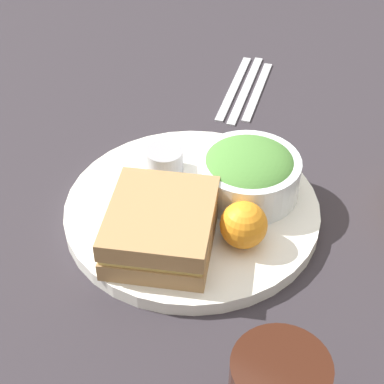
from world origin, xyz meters
TOP-DOWN VIEW (x-y plane):
  - ground_plane at (0.00, 0.00)m, footprint 4.00×4.00m
  - plate at (0.00, 0.00)m, footprint 0.29×0.29m
  - sandwich at (0.07, 0.01)m, footprint 0.16×0.15m
  - salad_bowl at (-0.06, 0.04)m, footprint 0.12×0.12m
  - dressing_cup at (-0.03, -0.06)m, footprint 0.04×0.04m
  - orange_wedge at (0.02, 0.08)m, footprint 0.05×0.05m
  - fork at (-0.27, -0.10)m, footprint 0.18×0.06m
  - knife at (-0.27, -0.08)m, footprint 0.19×0.07m
  - spoon at (-0.28, -0.07)m, footprint 0.16×0.06m

SIDE VIEW (x-z plane):
  - ground_plane at x=0.00m, z-range 0.00..0.00m
  - fork at x=-0.27m, z-range 0.00..0.01m
  - knife at x=-0.27m, z-range 0.00..0.01m
  - spoon at x=-0.28m, z-range 0.00..0.01m
  - plate at x=0.00m, z-range 0.00..0.02m
  - dressing_cup at x=-0.03m, z-range 0.02..0.05m
  - sandwich at x=0.07m, z-range 0.02..0.07m
  - orange_wedge at x=0.02m, z-range 0.02..0.07m
  - salad_bowl at x=-0.06m, z-range 0.02..0.08m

